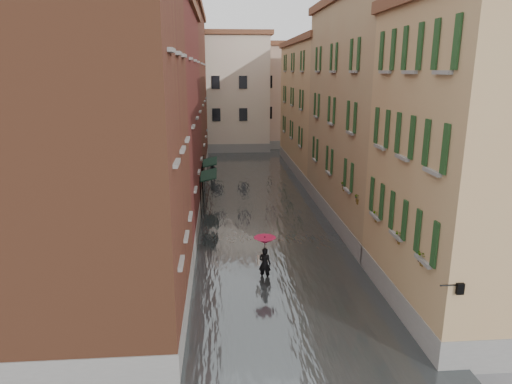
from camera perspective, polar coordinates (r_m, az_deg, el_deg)
name	(u,v)px	position (r m, az deg, el deg)	size (l,w,h in m)	color
ground	(284,291)	(20.22, 3.54, -12.26)	(120.00, 120.00, 0.00)	#565659
floodwater	(259,204)	(32.23, 0.35, -1.53)	(10.00, 60.00, 0.20)	#454A4C
building_left_near	(93,153)	(16.62, -19.75, 4.59)	(6.00, 8.00, 13.00)	brown
building_left_mid	(144,124)	(27.32, -13.84, 8.24)	(6.00, 14.00, 12.50)	#56241B
building_left_far	(170,97)	(42.09, -10.69, 11.64)	(6.00, 16.00, 14.00)	brown
building_right_near	(482,168)	(18.83, 26.38, 2.71)	(6.00, 8.00, 11.50)	tan
building_right_mid	(381,118)	(28.61, 15.37, 8.93)	(6.00, 14.00, 13.00)	#97815C
building_right_far	(325,110)	(43.04, 8.56, 10.12)	(6.00, 16.00, 11.50)	tan
building_end_cream	(216,94)	(55.87, -5.01, 12.07)	(12.00, 9.00, 13.00)	beige
building_end_pink	(288,97)	(58.53, 4.05, 11.73)	(10.00, 9.00, 12.00)	tan
awning_near	(208,176)	(30.42, -6.02, 2.01)	(1.09, 3.16, 2.80)	black
awning_far	(209,163)	(34.75, -5.85, 3.63)	(1.09, 3.12, 2.80)	black
wall_lantern	(459,288)	(15.05, 24.00, -10.88)	(0.71, 0.22, 0.35)	black
window_planters	(378,208)	(20.40, 15.02, -1.89)	(0.59, 10.71, 0.84)	brown
pedestrian_main	(265,253)	(20.64, 1.09, -7.68)	(1.00, 1.00, 2.06)	black
pedestrian_far	(213,171)	(39.53, -5.38, 2.57)	(0.80, 0.62, 1.64)	black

